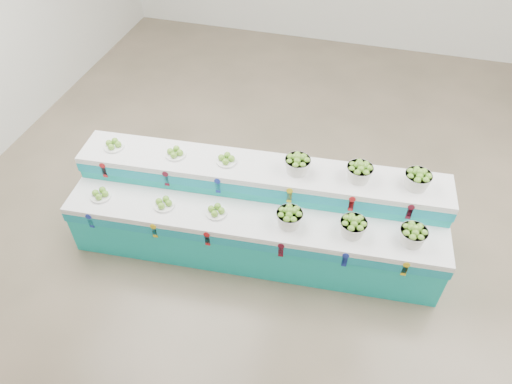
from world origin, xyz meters
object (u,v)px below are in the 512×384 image
at_px(basket_lower_left, 289,217).
at_px(display_stand, 256,214).
at_px(basket_upper_right, 418,179).
at_px(plate_upper_mid, 175,152).

bearing_deg(basket_lower_left, display_stand, 151.95).
bearing_deg(display_stand, basket_lower_left, -32.53).
relative_size(basket_lower_left, basket_upper_right, 1.00).
height_order(basket_lower_left, plate_upper_mid, plate_upper_mid).
bearing_deg(plate_upper_mid, basket_upper_right, 4.48).
xyz_separation_m(display_stand, basket_lower_left, (0.43, -0.23, 0.32)).
bearing_deg(plate_upper_mid, basket_lower_left, -16.04).
bearing_deg(display_stand, basket_upper_right, 8.84).
height_order(display_stand, basket_lower_left, display_stand).
height_order(display_stand, basket_upper_right, basket_upper_right).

